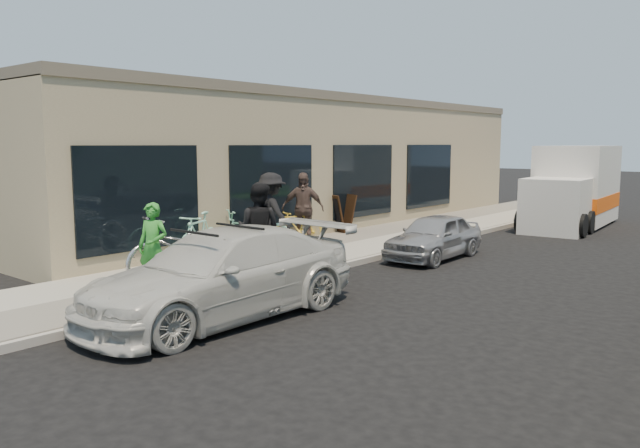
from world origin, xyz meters
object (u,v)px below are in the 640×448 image
Objects in this scene: bystander_b at (303,208)px; bike_rack at (261,230)px; sedan_white at (221,275)px; bystander_a at (271,213)px; man_standing at (258,229)px; moving_truck at (573,191)px; cruiser_bike_a at (199,237)px; woman_rider at (153,247)px; tandem_bike at (185,248)px; sedan_silver at (434,236)px; cruiser_bike_c at (297,227)px; cruiser_bike_b at (252,231)px; sandwich_board at (341,213)px.

bike_rack is at bearing -129.94° from bystander_b.
bystander_a is at bearing 127.54° from sedan_white.
bike_rack is 0.45× the size of man_standing.
moving_truck reaches higher than man_standing.
bystander_b reaches higher than cruiser_bike_a.
moving_truck reaches higher than woman_rider.
bystander_a is (0.46, 1.79, 0.41)m from cruiser_bike_a.
tandem_bike is 1.29× the size of man_standing.
sedan_silver is 0.57× the size of moving_truck.
cruiser_bike_c is 0.50m from bystander_b.
moving_truck is 11.66m from cruiser_bike_b.
cruiser_bike_a is (-3.38, 2.31, -0.00)m from sedan_white.
bystander_a is at bearing -112.54° from moving_truck.
sedan_white is 4.10m from cruiser_bike_a.
cruiser_bike_c is (-3.88, -9.40, -0.59)m from moving_truck.
sedan_silver is 1.70× the size of bystander_b.
bystander_b is (-1.13, 4.67, 0.31)m from tandem_bike.
tandem_bike is at bearing 110.68° from bystander_a.
moving_truck reaches higher than bike_rack.
sedan_white is 5.21m from cruiser_bike_b.
sedan_white is 2.54× the size of bystander_a.
bystander_b is (0.13, 1.40, 0.43)m from bike_rack.
moving_truck is 3.57× the size of woman_rider.
man_standing reaches higher than tandem_bike.
man_standing is at bearing -39.64° from cruiser_bike_c.
moving_truck is at bearing -121.63° from man_standing.
moving_truck is 3.07× the size of cruiser_bike_a.
sedan_silver is 4.35m from cruiser_bike_b.
tandem_bike is (-2.66, -13.96, -0.42)m from moving_truck.
cruiser_bike_a is 3.20m from cruiser_bike_c.
moving_truck is (4.42, 6.88, 0.47)m from sandwich_board.
cruiser_bike_c is (-1.98, 3.34, -0.46)m from man_standing.
tandem_bike is at bearing -40.86° from cruiser_bike_b.
bystander_b is (-1.89, 3.46, 0.02)m from man_standing.
cruiser_bike_b is (-3.39, -2.73, 0.13)m from sedan_silver.
cruiser_bike_b reaches higher than sedan_silver.
bystander_b reaches higher than sedan_silver.
sandwich_board is 7.29m from tandem_bike.
sedan_silver is 6.10m from tandem_bike.
sedan_white reaches higher than cruiser_bike_a.
bike_rack is at bearing 115.20° from cruiser_bike_b.
sedan_silver is 1.61× the size of cruiser_bike_b.
bystander_a is (0.47, -0.12, 0.46)m from bike_rack.
sedan_white is 2.34m from tandem_bike.
woman_rider is 4.16m from bystander_a.
cruiser_bike_c is at bearing -162.42° from sedan_silver.
woman_rider is at bearing -70.08° from bike_rack.
sandwich_board is at bearing 159.06° from sedan_silver.
woman_rider reaches higher than bike_rack.
cruiser_bike_a reaches higher than bike_rack.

